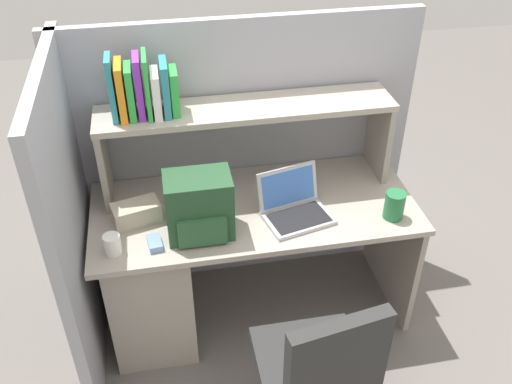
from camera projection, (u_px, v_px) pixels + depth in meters
ground_plane at (254, 308)px, 3.23m from camera, size 8.00×8.00×0.00m
desk at (181, 264)px, 2.93m from camera, size 1.60×0.70×0.73m
cubicle_partition_rear at (241, 158)px, 3.08m from camera, size 1.84×0.05×1.55m
cubicle_partition_left at (75, 225)px, 2.61m from camera, size 0.05×1.06×1.55m
overhead_hutch at (246, 124)px, 2.76m from camera, size 1.44×0.28×0.45m
reference_books_on_shelf at (143, 89)px, 2.55m from camera, size 0.31×0.18×0.30m
laptop at (294, 207)px, 2.71m from camera, size 0.36×0.32×0.22m
backpack at (199, 207)px, 2.55m from camera, size 0.30×0.23×0.30m
computer_mouse at (155, 243)px, 2.55m from camera, size 0.07×0.11×0.03m
paper_cup at (112, 245)px, 2.49m from camera, size 0.08×0.08×0.10m
tissue_box at (136, 213)px, 2.67m from camera, size 0.24×0.17×0.10m
snack_canister at (394, 205)px, 2.69m from camera, size 0.10×0.10×0.14m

